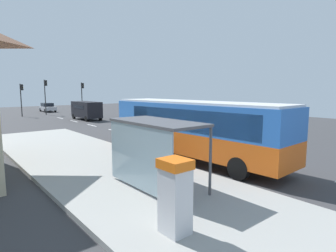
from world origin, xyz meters
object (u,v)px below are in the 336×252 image
at_px(ticket_machine, 175,196).
at_px(traffic_light_near_side, 82,93).
at_px(recycling_bin_blue, 150,152).
at_px(traffic_light_far_side, 22,95).
at_px(recycling_bin_green, 135,148).
at_px(bus_shelter, 150,137).
at_px(recycling_bin_yellow, 158,155).
at_px(sedan_near, 48,107).
at_px(bus, 193,126).
at_px(traffic_light_median, 46,92).
at_px(white_van, 86,109).
at_px(recycling_bin_orange, 142,150).

bearing_deg(ticket_machine, traffic_light_near_side, 70.52).
bearing_deg(recycling_bin_blue, traffic_light_far_side, 88.05).
bearing_deg(recycling_bin_green, bus_shelter, -116.16).
height_order(recycling_bin_yellow, recycling_bin_green, same).
height_order(sedan_near, traffic_light_far_side, traffic_light_far_side).
relative_size(bus, sedan_near, 2.50).
bearing_deg(traffic_light_far_side, recycling_bin_blue, -91.95).
distance_m(sedan_near, traffic_light_median, 6.87).
bearing_deg(bus_shelter, recycling_bin_yellow, 47.39).
bearing_deg(traffic_light_far_side, sedan_near, 51.64).
xyz_separation_m(sedan_near, traffic_light_near_side, (3.20, -7.62, 2.49)).
xyz_separation_m(white_van, ticket_machine, (-10.08, -28.78, -0.17)).
bearing_deg(traffic_light_near_side, recycling_bin_blue, -107.04).
xyz_separation_m(recycling_bin_blue, recycling_bin_green, (0.00, 1.40, 0.00)).
xyz_separation_m(recycling_bin_blue, traffic_light_median, (4.60, 33.24, 2.85)).
distance_m(recycling_bin_orange, traffic_light_near_side, 32.54).
bearing_deg(bus, traffic_light_near_side, 77.38).
bearing_deg(ticket_machine, sedan_near, 77.38).
bearing_deg(traffic_light_near_side, recycling_bin_green, -107.78).
relative_size(ticket_machine, recycling_bin_orange, 2.04).
relative_size(white_van, ticket_machine, 2.68).
bearing_deg(white_van, recycling_bin_blue, -105.81).
bearing_deg(traffic_light_far_side, white_van, -61.71).
xyz_separation_m(recycling_bin_green, traffic_light_near_side, (9.70, 30.24, 2.63)).
bearing_deg(bus, recycling_bin_orange, 153.07).
bearing_deg(traffic_light_near_side, traffic_light_far_side, 174.68).
height_order(recycling_bin_blue, recycling_bin_orange, same).
bearing_deg(white_van, recycling_bin_yellow, -105.36).
distance_m(traffic_light_far_side, bus_shelter, 35.72).
bearing_deg(ticket_machine, bus, 42.33).
xyz_separation_m(recycling_bin_blue, bus_shelter, (-2.21, -3.11, 1.44)).
relative_size(white_van, traffic_light_near_side, 1.05).
height_order(recycling_bin_green, bus_shelter, bus_shelter).
bearing_deg(sedan_near, bus, -95.76).
distance_m(recycling_bin_orange, bus_shelter, 4.63).
relative_size(recycling_bin_blue, bus_shelter, 0.24).
xyz_separation_m(traffic_light_median, bus_shelter, (-6.81, -36.35, -1.41)).
height_order(white_van, ticket_machine, white_van).
distance_m(ticket_machine, recycling_bin_orange, 7.82).
bearing_deg(ticket_machine, bus_shelter, 64.52).
bearing_deg(white_van, traffic_light_near_side, 69.95).
xyz_separation_m(recycling_bin_yellow, traffic_light_median, (4.60, 33.94, 2.85)).
xyz_separation_m(recycling_bin_yellow, recycling_bin_orange, (0.00, 1.40, 0.00)).
xyz_separation_m(traffic_light_far_side, traffic_light_median, (3.49, 0.80, 0.40)).
height_order(white_van, bus_shelter, bus_shelter).
bearing_deg(bus_shelter, recycling_bin_green, 63.84).
bearing_deg(recycling_bin_blue, sedan_near, 80.60).
bearing_deg(traffic_light_median, traffic_light_far_side, -167.10).
distance_m(white_van, traffic_light_median, 11.01).
xyz_separation_m(white_van, traffic_light_far_side, (-5.30, 9.84, 1.76)).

